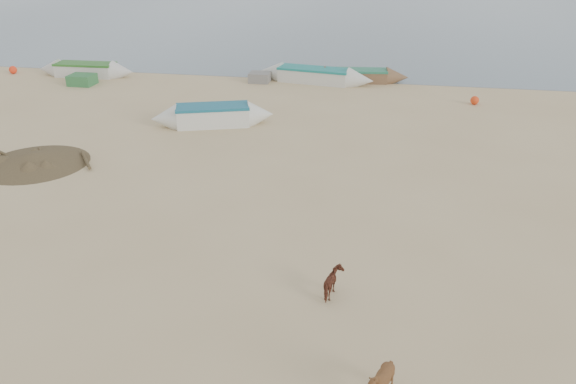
# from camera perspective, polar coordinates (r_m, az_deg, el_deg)

# --- Properties ---
(ground) EXTENTS (140.00, 140.00, 0.00)m
(ground) POSITION_cam_1_polar(r_m,az_deg,el_deg) (14.20, -2.92, -10.45)
(ground) COLOR tan
(ground) RESTS_ON ground
(calf_front) EXTENTS (1.11, 1.07, 0.96)m
(calf_front) POSITION_cam_1_polar(r_m,az_deg,el_deg) (11.33, 9.37, -18.66)
(calf_front) COLOR brown
(calf_front) RESTS_ON ground
(calf_right) EXTENTS (0.80, 0.87, 0.73)m
(calf_right) POSITION_cam_1_polar(r_m,az_deg,el_deg) (14.02, 4.73, -9.24)
(calf_right) COLOR #5A2C1D
(calf_right) RESTS_ON ground
(near_canoe) EXTENTS (5.75, 3.04, 0.95)m
(near_canoe) POSITION_cam_1_polar(r_m,az_deg,el_deg) (26.34, -7.65, 7.72)
(near_canoe) COLOR silver
(near_canoe) RESTS_ON ground
(debris_pile) EXTENTS (4.90, 4.90, 0.44)m
(debris_pile) POSITION_cam_1_polar(r_m,az_deg,el_deg) (23.85, -24.39, 3.12)
(debris_pile) COLOR brown
(debris_pile) RESTS_ON ground
(waterline_canoes) EXTENTS (58.76, 3.41, 0.88)m
(waterline_canoes) POSITION_cam_1_polar(r_m,az_deg,el_deg) (33.35, 5.77, 11.40)
(waterline_canoes) COLOR brown
(waterline_canoes) RESTS_ON ground
(beach_clutter) EXTENTS (41.52, 3.67, 0.64)m
(beach_clutter) POSITION_cam_1_polar(r_m,az_deg,el_deg) (31.84, 12.76, 10.05)
(beach_clutter) COLOR #306C3A
(beach_clutter) RESTS_ON ground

